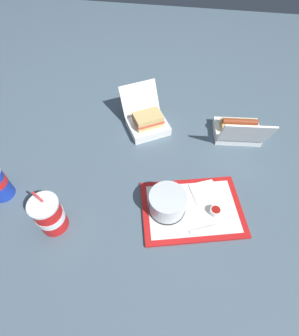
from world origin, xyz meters
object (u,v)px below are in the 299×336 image
clamshell_sandwich_center (147,121)px  ketchup_cup (215,211)px  plastic_fork (204,229)px  cake_container (167,203)px  soda_cup_center (49,215)px  food_tray (192,209)px  clamshell_hotdog_back (238,130)px

clamshell_sandwich_center → ketchup_cup: bearing=127.8°
plastic_fork → cake_container: bearing=-48.0°
cake_container → soda_cup_center: 0.41m
cake_container → plastic_fork: size_ratio=1.24×
food_tray → clamshell_hotdog_back: clamshell_hotdog_back is taller
food_tray → ketchup_cup: size_ratio=10.55×
clamshell_sandwich_center → soda_cup_center: soda_cup_center is taller
plastic_fork → clamshell_hotdog_back: bearing=-129.3°
clamshell_hotdog_back → soda_cup_center: 0.86m
ketchup_cup → clamshell_sandwich_center: (0.32, -0.41, 0.02)m
clamshell_hotdog_back → clamshell_sandwich_center: 0.42m
food_tray → clamshell_hotdog_back: (-0.18, -0.41, 0.03)m
plastic_fork → clamshell_sandwich_center: size_ratio=0.40×
soda_cup_center → clamshell_hotdog_back: bearing=-140.3°
clamshell_sandwich_center → soda_cup_center: 0.59m
clamshell_hotdog_back → cake_container: bearing=57.5°
clamshell_sandwich_center → soda_cup_center: (0.25, 0.54, 0.03)m
ketchup_cup → food_tray: bearing=-4.2°
plastic_fork → clamshell_hotdog_back: size_ratio=0.49×
food_tray → plastic_fork: size_ratio=3.84×
ketchup_cup → soda_cup_center: soda_cup_center is taller
clamshell_hotdog_back → clamshell_sandwich_center: bearing=1.3°
soda_cup_center → clamshell_sandwich_center: bearing=-114.6°
clamshell_hotdog_back → plastic_fork: bearing=74.9°
plastic_fork → clamshell_hotdog_back: clamshell_hotdog_back is taller
ketchup_cup → plastic_fork: 0.08m
clamshell_sandwich_center → clamshell_hotdog_back: bearing=-178.7°
clamshell_sandwich_center → cake_container: bearing=108.7°
ketchup_cup → plastic_fork: ketchup_cup is taller
food_tray → clamshell_sandwich_center: 0.47m
plastic_fork → soda_cup_center: (0.53, 0.06, 0.06)m
clamshell_hotdog_back → clamshell_sandwich_center: size_ratio=0.80×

